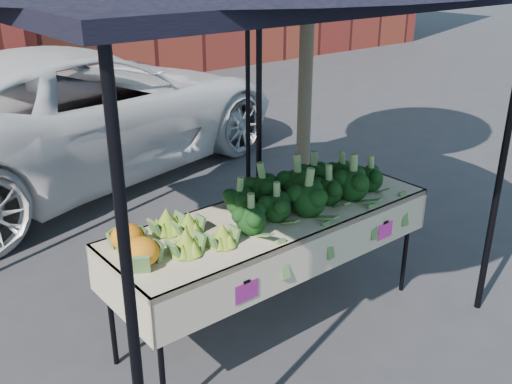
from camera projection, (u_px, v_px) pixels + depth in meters
name	position (u px, v px, depth m)	size (l,w,h in m)	color
ground	(278.00, 325.00, 4.28)	(90.00, 90.00, 0.00)	#313134
table	(273.00, 271.00, 4.14)	(2.40, 0.81, 0.90)	beige
canopy	(215.00, 131.00, 4.18)	(3.16, 3.16, 2.74)	black
broccoli_heap	(301.00, 184.00, 4.09)	(1.40, 0.60, 0.29)	black
romanesco_cluster	(190.00, 224.00, 3.56)	(0.45, 0.59, 0.22)	#8DB22D
cauliflower_pair	(134.00, 241.00, 3.37)	(0.25, 0.45, 0.20)	orange
street_tree	(308.00, 6.00, 5.54)	(2.13, 2.13, 4.19)	#1E4C14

